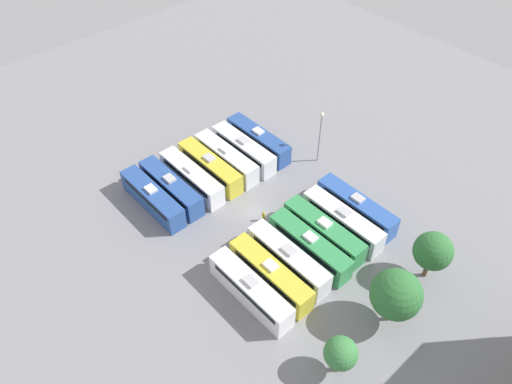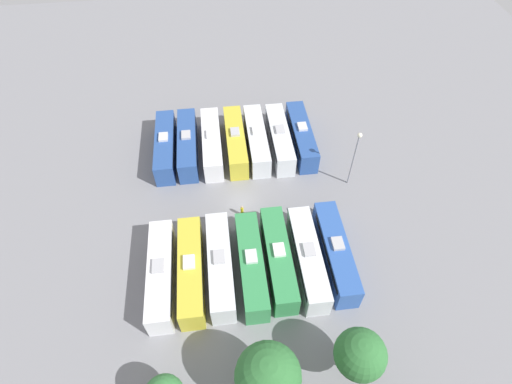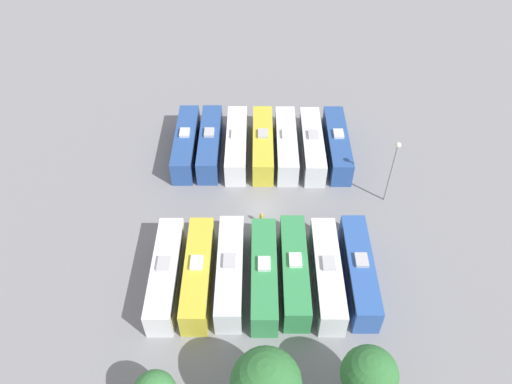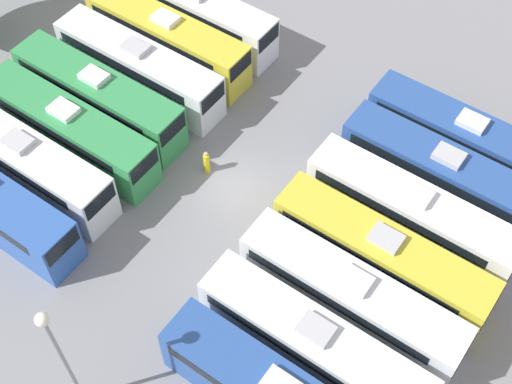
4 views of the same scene
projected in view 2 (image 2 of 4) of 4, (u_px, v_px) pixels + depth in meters
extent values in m
plane|color=gray|center=(242.00, 203.00, 50.33)|extent=(120.61, 120.61, 0.00)
cube|color=#284C93|center=(301.00, 136.00, 56.03)|extent=(2.47, 11.79, 3.19)
cube|color=black|center=(302.00, 133.00, 55.16)|extent=(2.51, 10.02, 0.70)
cube|color=black|center=(294.00, 105.00, 59.14)|extent=(2.17, 0.08, 1.12)
cube|color=silver|center=(302.00, 127.00, 54.68)|extent=(1.20, 1.60, 0.35)
cube|color=silver|center=(279.00, 139.00, 55.67)|extent=(2.47, 11.79, 3.19)
cube|color=black|center=(280.00, 136.00, 54.80)|extent=(2.51, 10.02, 0.70)
cube|color=black|center=(273.00, 108.00, 58.78)|extent=(2.17, 0.08, 1.12)
cube|color=#B2B2B7|center=(280.00, 129.00, 54.32)|extent=(1.20, 1.60, 0.35)
cube|color=silver|center=(257.00, 140.00, 55.51)|extent=(2.47, 11.79, 3.19)
cube|color=black|center=(257.00, 137.00, 54.64)|extent=(2.51, 10.02, 0.70)
cube|color=black|center=(252.00, 109.00, 58.62)|extent=(2.17, 0.08, 1.12)
cube|color=silver|center=(257.00, 130.00, 54.16)|extent=(1.20, 1.60, 0.35)
cube|color=gold|center=(236.00, 142.00, 55.31)|extent=(2.47, 11.79, 3.19)
cube|color=black|center=(235.00, 138.00, 54.44)|extent=(2.51, 10.02, 0.70)
cube|color=black|center=(232.00, 110.00, 58.42)|extent=(2.17, 0.08, 1.12)
cube|color=#B2B2B7|center=(235.00, 132.00, 53.97)|extent=(1.20, 1.60, 0.35)
cube|color=white|center=(212.00, 144.00, 55.04)|extent=(2.47, 11.79, 3.19)
cube|color=black|center=(211.00, 140.00, 54.17)|extent=(2.51, 10.02, 0.70)
cube|color=black|center=(209.00, 112.00, 58.14)|extent=(2.17, 0.08, 1.12)
cube|color=silver|center=(211.00, 134.00, 53.69)|extent=(1.20, 1.60, 0.35)
cube|color=#284C93|center=(188.00, 145.00, 54.92)|extent=(2.47, 11.79, 3.19)
cube|color=black|center=(187.00, 141.00, 54.05)|extent=(2.51, 10.02, 0.70)
cube|color=black|center=(186.00, 113.00, 58.02)|extent=(2.17, 0.08, 1.12)
cube|color=#B2B2B7|center=(186.00, 135.00, 53.57)|extent=(1.20, 1.60, 0.35)
cube|color=#284C93|center=(166.00, 147.00, 54.65)|extent=(2.47, 11.79, 3.19)
cube|color=black|center=(164.00, 143.00, 53.78)|extent=(2.51, 10.02, 0.70)
cube|color=black|center=(166.00, 114.00, 57.76)|extent=(2.17, 0.08, 1.12)
cube|color=silver|center=(163.00, 137.00, 53.31)|extent=(1.20, 1.60, 0.35)
cube|color=#2D56A8|center=(335.00, 252.00, 43.74)|extent=(2.47, 11.79, 3.19)
cube|color=black|center=(337.00, 250.00, 42.87)|extent=(2.51, 10.02, 0.70)
cube|color=black|center=(324.00, 206.00, 46.85)|extent=(2.17, 0.08, 1.12)
cube|color=#B2B2B7|center=(338.00, 244.00, 42.39)|extent=(1.20, 1.60, 0.35)
cube|color=silver|center=(308.00, 258.00, 43.25)|extent=(2.47, 11.79, 3.19)
cube|color=black|center=(309.00, 256.00, 42.38)|extent=(2.51, 10.02, 0.70)
cube|color=black|center=(298.00, 211.00, 46.35)|extent=(2.17, 0.08, 1.12)
cube|color=#B2B2B7|center=(309.00, 250.00, 41.90)|extent=(1.20, 1.60, 0.35)
cube|color=#338C4C|center=(278.00, 259.00, 43.23)|extent=(2.47, 11.79, 3.19)
cube|color=black|center=(279.00, 257.00, 42.36)|extent=(2.51, 10.02, 0.70)
cube|color=black|center=(271.00, 211.00, 46.34)|extent=(2.17, 0.08, 1.12)
cube|color=white|center=(279.00, 250.00, 41.88)|extent=(1.20, 1.60, 0.35)
cube|color=#338C4C|center=(251.00, 265.00, 42.71)|extent=(2.47, 11.79, 3.19)
cube|color=black|center=(252.00, 263.00, 41.84)|extent=(2.51, 10.02, 0.70)
cube|color=black|center=(246.00, 216.00, 45.82)|extent=(2.17, 0.08, 1.12)
cube|color=silver|center=(251.00, 256.00, 41.37)|extent=(1.20, 1.60, 0.35)
cube|color=silver|center=(220.00, 266.00, 42.67)|extent=(2.47, 11.79, 3.19)
cube|color=black|center=(220.00, 264.00, 41.80)|extent=(2.51, 10.02, 0.70)
cube|color=black|center=(217.00, 217.00, 45.78)|extent=(2.17, 0.08, 1.12)
cube|color=#B2B2B7|center=(219.00, 257.00, 41.33)|extent=(1.20, 1.60, 0.35)
cube|color=gold|center=(191.00, 271.00, 42.28)|extent=(2.47, 11.79, 3.19)
cube|color=black|center=(190.00, 269.00, 41.41)|extent=(2.51, 10.02, 0.70)
cube|color=black|center=(189.00, 221.00, 45.38)|extent=(2.17, 0.08, 1.12)
cube|color=white|center=(189.00, 262.00, 40.93)|extent=(1.20, 1.60, 0.35)
cube|color=white|center=(161.00, 274.00, 41.99)|extent=(2.47, 11.79, 3.19)
cube|color=black|center=(160.00, 273.00, 41.12)|extent=(2.51, 10.02, 0.70)
cube|color=black|center=(162.00, 224.00, 45.09)|extent=(2.17, 0.08, 1.12)
cube|color=#B2B2B7|center=(158.00, 266.00, 40.64)|extent=(1.20, 1.60, 0.35)
cylinder|color=gold|center=(242.00, 211.00, 48.51)|extent=(0.36, 0.36, 1.46)
sphere|color=tan|center=(242.00, 207.00, 47.86)|extent=(0.24, 0.24, 0.24)
cylinder|color=gray|center=(353.00, 161.00, 49.45)|extent=(0.20, 0.20, 8.07)
sphere|color=#EAE5C6|center=(360.00, 135.00, 46.24)|extent=(0.60, 0.60, 0.60)
cylinder|color=brown|center=(353.00, 366.00, 36.15)|extent=(0.53, 0.53, 2.91)
sphere|color=#2D6B33|center=(360.00, 354.00, 33.83)|extent=(4.54, 4.54, 4.54)
sphere|color=#2D6B33|center=(268.00, 376.00, 32.53)|extent=(5.57, 5.57, 5.57)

